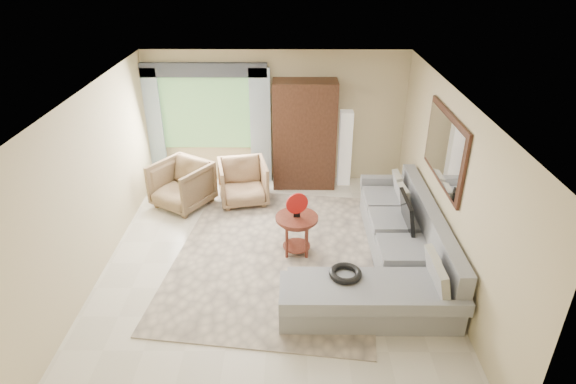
{
  "coord_description": "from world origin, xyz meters",
  "views": [
    {
      "loc": [
        0.29,
        -5.96,
        4.34
      ],
      "look_at": [
        0.25,
        0.35,
        1.05
      ],
      "focal_mm": 30.0,
      "sensor_mm": 36.0,
      "label": 1
    }
  ],
  "objects_px": {
    "potted_plant": "(153,175)",
    "armoire": "(304,135)",
    "sectional_sofa": "(393,256)",
    "floor_lamp": "(345,148)",
    "coffee_table": "(297,234)",
    "armchair_right": "(243,182)",
    "armchair_left": "(182,185)",
    "tv_screen": "(407,212)"
  },
  "relations": [
    {
      "from": "potted_plant",
      "to": "floor_lamp",
      "type": "bearing_deg",
      "value": 4.43
    },
    {
      "from": "armchair_left",
      "to": "armoire",
      "type": "relative_size",
      "value": 0.44
    },
    {
      "from": "tv_screen",
      "to": "armoire",
      "type": "height_order",
      "value": "armoire"
    },
    {
      "from": "tv_screen",
      "to": "armchair_left",
      "type": "distance_m",
      "value": 4.04
    },
    {
      "from": "coffee_table",
      "to": "armoire",
      "type": "relative_size",
      "value": 0.31
    },
    {
      "from": "tv_screen",
      "to": "armchair_right",
      "type": "bearing_deg",
      "value": 148.02
    },
    {
      "from": "sectional_sofa",
      "to": "floor_lamp",
      "type": "bearing_deg",
      "value": 98.33
    },
    {
      "from": "sectional_sofa",
      "to": "coffee_table",
      "type": "height_order",
      "value": "sectional_sofa"
    },
    {
      "from": "coffee_table",
      "to": "armoire",
      "type": "bearing_deg",
      "value": 86.08
    },
    {
      "from": "armchair_right",
      "to": "potted_plant",
      "type": "height_order",
      "value": "armchair_right"
    },
    {
      "from": "coffee_table",
      "to": "potted_plant",
      "type": "bearing_deg",
      "value": 141.95
    },
    {
      "from": "sectional_sofa",
      "to": "coffee_table",
      "type": "relative_size",
      "value": 5.3
    },
    {
      "from": "tv_screen",
      "to": "floor_lamp",
      "type": "xyz_separation_m",
      "value": [
        -0.7,
        2.44,
        0.03
      ]
    },
    {
      "from": "floor_lamp",
      "to": "armchair_left",
      "type": "bearing_deg",
      "value": -162.61
    },
    {
      "from": "sectional_sofa",
      "to": "armchair_left",
      "type": "xyz_separation_m",
      "value": [
        -3.48,
        2.0,
        0.14
      ]
    },
    {
      "from": "potted_plant",
      "to": "coffee_table",
      "type": "bearing_deg",
      "value": -38.05
    },
    {
      "from": "armoire",
      "to": "armchair_right",
      "type": "bearing_deg",
      "value": -147.22
    },
    {
      "from": "armchair_left",
      "to": "armchair_right",
      "type": "bearing_deg",
      "value": 40.5
    },
    {
      "from": "potted_plant",
      "to": "floor_lamp",
      "type": "distance_m",
      "value": 3.8
    },
    {
      "from": "coffee_table",
      "to": "sectional_sofa",
      "type": "bearing_deg",
      "value": -18.92
    },
    {
      "from": "potted_plant",
      "to": "armoire",
      "type": "distance_m",
      "value": 3.06
    },
    {
      "from": "tv_screen",
      "to": "armchair_right",
      "type": "relative_size",
      "value": 0.84
    },
    {
      "from": "potted_plant",
      "to": "armoire",
      "type": "xyz_separation_m",
      "value": [
        2.96,
        0.23,
        0.76
      ]
    },
    {
      "from": "armchair_right",
      "to": "coffee_table",
      "type": "bearing_deg",
      "value": -71.98
    },
    {
      "from": "armchair_left",
      "to": "potted_plant",
      "type": "height_order",
      "value": "armchair_left"
    },
    {
      "from": "armchair_left",
      "to": "floor_lamp",
      "type": "relative_size",
      "value": 0.62
    },
    {
      "from": "coffee_table",
      "to": "armchair_left",
      "type": "relative_size",
      "value": 0.7
    },
    {
      "from": "tv_screen",
      "to": "floor_lamp",
      "type": "distance_m",
      "value": 2.54
    },
    {
      "from": "coffee_table",
      "to": "armchair_right",
      "type": "height_order",
      "value": "armchair_right"
    },
    {
      "from": "sectional_sofa",
      "to": "coffee_table",
      "type": "bearing_deg",
      "value": 161.08
    },
    {
      "from": "armchair_right",
      "to": "floor_lamp",
      "type": "height_order",
      "value": "floor_lamp"
    },
    {
      "from": "coffee_table",
      "to": "armchair_left",
      "type": "distance_m",
      "value": 2.58
    },
    {
      "from": "armoire",
      "to": "armchair_left",
      "type": "bearing_deg",
      "value": -158.29
    },
    {
      "from": "sectional_sofa",
      "to": "potted_plant",
      "type": "distance_m",
      "value": 4.97
    },
    {
      "from": "armchair_left",
      "to": "armoire",
      "type": "distance_m",
      "value": 2.49
    },
    {
      "from": "potted_plant",
      "to": "floor_lamp",
      "type": "xyz_separation_m",
      "value": [
        3.76,
        0.29,
        0.46
      ]
    },
    {
      "from": "potted_plant",
      "to": "armchair_left",
      "type": "bearing_deg",
      "value": -42.74
    },
    {
      "from": "floor_lamp",
      "to": "sectional_sofa",
      "type": "bearing_deg",
      "value": -81.67
    },
    {
      "from": "armchair_right",
      "to": "tv_screen",
      "type": "bearing_deg",
      "value": -44.07
    },
    {
      "from": "floor_lamp",
      "to": "coffee_table",
      "type": "bearing_deg",
      "value": -111.29
    },
    {
      "from": "coffee_table",
      "to": "armoire",
      "type": "distance_m",
      "value": 2.52
    },
    {
      "from": "sectional_sofa",
      "to": "armchair_left",
      "type": "relative_size",
      "value": 3.73
    }
  ]
}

